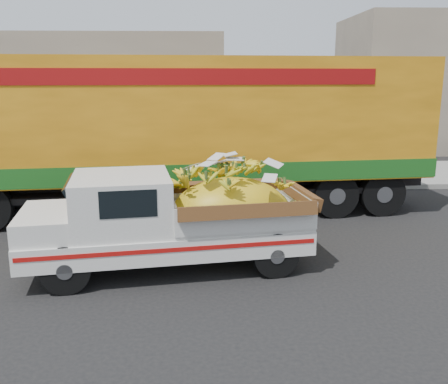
{
  "coord_description": "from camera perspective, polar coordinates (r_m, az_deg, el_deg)",
  "views": [
    {
      "loc": [
        0.36,
        -8.93,
        3.38
      ],
      "look_at": [
        0.66,
        0.34,
        1.2
      ],
      "focal_mm": 40.0,
      "sensor_mm": 36.0,
      "label": 1
    }
  ],
  "objects": [
    {
      "name": "curb",
      "position": [
        15.07,
        -3.18,
        0.52
      ],
      "size": [
        60.0,
        0.25,
        0.15
      ],
      "primitive_type": "cube",
      "color": "gray",
      "rests_on": "ground"
    },
    {
      "name": "semi_trailer",
      "position": [
        12.32,
        -4.15,
        7.32
      ],
      "size": [
        12.04,
        3.82,
        3.8
      ],
      "rotation": [
        0.0,
        0.0,
        0.11
      ],
      "color": "black",
      "rests_on": "ground"
    },
    {
      "name": "pickup_truck",
      "position": [
        8.88,
        -4.06,
        -2.86
      ],
      "size": [
        5.15,
        2.58,
        1.73
      ],
      "rotation": [
        0.0,
        0.0,
        0.16
      ],
      "color": "black",
      "rests_on": "ground"
    },
    {
      "name": "ground",
      "position": [
        9.55,
        -3.93,
        -7.54
      ],
      "size": [
        100.0,
        100.0,
        0.0
      ],
      "primitive_type": "plane",
      "color": "black",
      "rests_on": "ground"
    },
    {
      "name": "sidewalk",
      "position": [
        17.12,
        -3.02,
        2.05
      ],
      "size": [
        60.0,
        4.0,
        0.14
      ],
      "primitive_type": "cube",
      "color": "gray",
      "rests_on": "ground"
    },
    {
      "name": "building_left",
      "position": [
        24.2,
        -22.43,
        10.16
      ],
      "size": [
        18.0,
        6.0,
        5.0
      ],
      "primitive_type": "cube",
      "color": "gray",
      "rests_on": "ground"
    }
  ]
}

